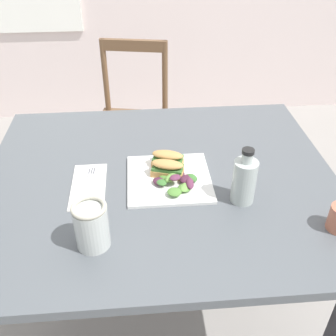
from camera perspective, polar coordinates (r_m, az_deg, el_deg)
ground_plane at (r=1.87m, az=1.75°, el=-18.95°), size 9.48×9.48×0.00m
dining_table at (r=1.38m, az=-1.04°, el=-5.26°), size 1.17×0.99×0.74m
chair_wooden_far at (r=2.24m, az=-5.17°, el=6.64°), size 0.47×0.47×0.87m
plate_lunch at (r=1.29m, az=0.15°, el=-1.57°), size 0.27×0.27×0.01m
sandwich_half_front at (r=1.28m, az=-0.08°, el=-0.00°), size 0.12×0.08×0.06m
sandwich_half_back at (r=1.33m, az=-0.04°, el=1.38°), size 0.12×0.08×0.06m
salad_mixed_greens at (r=1.25m, az=1.36°, el=-1.81°), size 0.16×0.18×0.04m
napkin_folded at (r=1.29m, az=-11.45°, el=-2.59°), size 0.11×0.24×0.00m
fork_on_napkin at (r=1.30m, az=-11.36°, el=-2.00°), size 0.03×0.19×0.00m
bottle_cold_brew at (r=1.19m, az=10.95°, el=-2.09°), size 0.07×0.07×0.18m
mason_jar_iced_tea at (r=1.06m, az=-11.01°, el=-8.44°), size 0.09×0.09×0.14m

